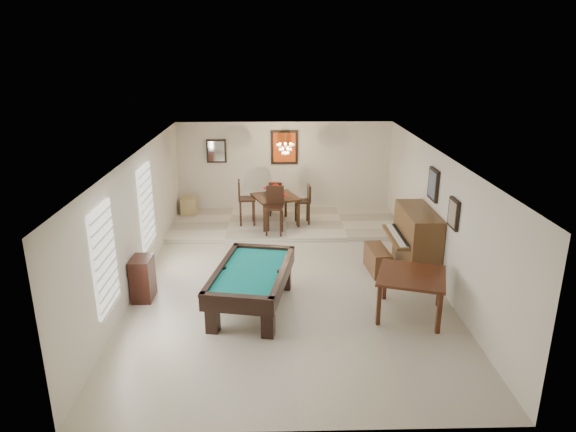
{
  "coord_description": "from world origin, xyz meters",
  "views": [
    {
      "loc": [
        -0.27,
        -9.73,
        4.57
      ],
      "look_at": [
        0.0,
        0.6,
        1.15
      ],
      "focal_mm": 32.0,
      "sensor_mm": 36.0,
      "label": 1
    }
  ],
  "objects_px": {
    "dining_table": "(276,208)",
    "dining_chair_east": "(302,204)",
    "piano_bench": "(378,260)",
    "apothecary_chest": "(143,278)",
    "flower_vase": "(275,188)",
    "chandelier": "(285,145)",
    "corner_bench": "(189,206)",
    "dining_chair_south": "(274,211)",
    "square_table": "(410,295)",
    "dining_chair_west": "(247,202)",
    "dining_chair_north": "(276,198)",
    "upright_piano": "(409,242)",
    "pool_table": "(252,289)"
  },
  "relations": [
    {
      "from": "dining_table",
      "to": "chandelier",
      "type": "relative_size",
      "value": 1.77
    },
    {
      "from": "square_table",
      "to": "corner_bench",
      "type": "height_order",
      "value": "square_table"
    },
    {
      "from": "upright_piano",
      "to": "dining_table",
      "type": "xyz_separation_m",
      "value": [
        -2.78,
        2.89,
        -0.13
      ]
    },
    {
      "from": "pool_table",
      "to": "dining_chair_east",
      "type": "xyz_separation_m",
      "value": [
        1.15,
        4.42,
        0.26
      ]
    },
    {
      "from": "flower_vase",
      "to": "dining_chair_south",
      "type": "distance_m",
      "value": 0.86
    },
    {
      "from": "dining_chair_east",
      "to": "chandelier",
      "type": "relative_size",
      "value": 1.73
    },
    {
      "from": "flower_vase",
      "to": "dining_chair_south",
      "type": "bearing_deg",
      "value": -92.34
    },
    {
      "from": "dining_chair_west",
      "to": "corner_bench",
      "type": "distance_m",
      "value": 1.95
    },
    {
      "from": "pool_table",
      "to": "flower_vase",
      "type": "xyz_separation_m",
      "value": [
        0.44,
        4.38,
        0.73
      ]
    },
    {
      "from": "dining_chair_north",
      "to": "apothecary_chest",
      "type": "bearing_deg",
      "value": 64.6
    },
    {
      "from": "chandelier",
      "to": "corner_bench",
      "type": "bearing_deg",
      "value": 162.94
    },
    {
      "from": "apothecary_chest",
      "to": "dining_table",
      "type": "height_order",
      "value": "dining_table"
    },
    {
      "from": "upright_piano",
      "to": "dining_chair_west",
      "type": "xyz_separation_m",
      "value": [
        -3.52,
        2.9,
        0.02
      ]
    },
    {
      "from": "dining_chair_north",
      "to": "dining_chair_west",
      "type": "xyz_separation_m",
      "value": [
        -0.75,
        -0.76,
        0.1
      ]
    },
    {
      "from": "apothecary_chest",
      "to": "flower_vase",
      "type": "relative_size",
      "value": 3.86
    },
    {
      "from": "piano_bench",
      "to": "dining_chair_east",
      "type": "relative_size",
      "value": 0.9
    },
    {
      "from": "piano_bench",
      "to": "apothecary_chest",
      "type": "xyz_separation_m",
      "value": [
        -4.68,
        -1.12,
        0.15
      ]
    },
    {
      "from": "piano_bench",
      "to": "chandelier",
      "type": "height_order",
      "value": "chandelier"
    },
    {
      "from": "dining_table",
      "to": "dining_chair_north",
      "type": "xyz_separation_m",
      "value": [
        0.01,
        0.77,
        0.05
      ]
    },
    {
      "from": "piano_bench",
      "to": "dining_chair_west",
      "type": "relative_size",
      "value": 0.8
    },
    {
      "from": "apothecary_chest",
      "to": "dining_chair_west",
      "type": "xyz_separation_m",
      "value": [
        1.77,
        3.95,
        0.29
      ]
    },
    {
      "from": "apothecary_chest",
      "to": "flower_vase",
      "type": "distance_m",
      "value": 4.73
    },
    {
      "from": "dining_chair_north",
      "to": "chandelier",
      "type": "relative_size",
      "value": 1.62
    },
    {
      "from": "square_table",
      "to": "dining_chair_east",
      "type": "relative_size",
      "value": 1.1
    },
    {
      "from": "piano_bench",
      "to": "dining_chair_east",
      "type": "xyz_separation_m",
      "value": [
        -1.45,
        2.86,
        0.38
      ]
    },
    {
      "from": "flower_vase",
      "to": "dining_table",
      "type": "bearing_deg",
      "value": 0.0
    },
    {
      "from": "flower_vase",
      "to": "dining_chair_west",
      "type": "xyz_separation_m",
      "value": [
        -0.74,
        0.01,
        -0.4
      ]
    },
    {
      "from": "square_table",
      "to": "dining_chair_east",
      "type": "distance_m",
      "value": 5.03
    },
    {
      "from": "apothecary_chest",
      "to": "chandelier",
      "type": "height_order",
      "value": "chandelier"
    },
    {
      "from": "dining_chair_north",
      "to": "corner_bench",
      "type": "relative_size",
      "value": 1.91
    },
    {
      "from": "piano_bench",
      "to": "dining_chair_south",
      "type": "xyz_separation_m",
      "value": [
        -2.19,
        2.05,
        0.45
      ]
    },
    {
      "from": "dining_table",
      "to": "chandelier",
      "type": "distance_m",
      "value": 1.67
    },
    {
      "from": "apothecary_chest",
      "to": "upright_piano",
      "type": "bearing_deg",
      "value": 11.27
    },
    {
      "from": "dining_chair_north",
      "to": "chandelier",
      "type": "bearing_deg",
      "value": 114.43
    },
    {
      "from": "dining_table",
      "to": "dining_chair_east",
      "type": "relative_size",
      "value": 1.02
    },
    {
      "from": "upright_piano",
      "to": "dining_table",
      "type": "bearing_deg",
      "value": 133.9
    },
    {
      "from": "piano_bench",
      "to": "dining_chair_north",
      "type": "xyz_separation_m",
      "value": [
        -2.15,
        3.59,
        0.34
      ]
    },
    {
      "from": "dining_chair_west",
      "to": "dining_chair_east",
      "type": "relative_size",
      "value": 1.13
    },
    {
      "from": "dining_chair_west",
      "to": "chandelier",
      "type": "distance_m",
      "value": 1.8
    },
    {
      "from": "dining_chair_south",
      "to": "dining_chair_west",
      "type": "height_order",
      "value": "dining_chair_south"
    },
    {
      "from": "dining_chair_south",
      "to": "dining_chair_east",
      "type": "distance_m",
      "value": 1.1
    },
    {
      "from": "corner_bench",
      "to": "chandelier",
      "type": "distance_m",
      "value": 3.36
    },
    {
      "from": "piano_bench",
      "to": "dining_chair_west",
      "type": "height_order",
      "value": "dining_chair_west"
    },
    {
      "from": "piano_bench",
      "to": "dining_chair_east",
      "type": "height_order",
      "value": "dining_chair_east"
    },
    {
      "from": "dining_chair_south",
      "to": "square_table",
      "type": "bearing_deg",
      "value": -52.2
    },
    {
      "from": "dining_table",
      "to": "flower_vase",
      "type": "bearing_deg",
      "value": 0.0
    },
    {
      "from": "upright_piano",
      "to": "dining_chair_east",
      "type": "bearing_deg",
      "value": 125.29
    },
    {
      "from": "piano_bench",
      "to": "apothecary_chest",
      "type": "distance_m",
      "value": 4.81
    },
    {
      "from": "piano_bench",
      "to": "dining_chair_east",
      "type": "distance_m",
      "value": 3.23
    },
    {
      "from": "piano_bench",
      "to": "corner_bench",
      "type": "xyz_separation_m",
      "value": [
        -4.57,
        3.76,
        0.09
      ]
    }
  ]
}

